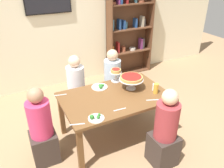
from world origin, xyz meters
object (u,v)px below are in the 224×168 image
object	(u,v)px
dining_table	(115,101)
water_glass_clear_near	(125,78)
diner_head_west	(42,132)
cutlery_fork_near	(120,109)
cutlery_knife_far	(77,124)
television	(48,0)
beer_glass_amber_tall	(156,89)
water_glass_clear_far	(154,87)
bookshelf	(129,28)
diner_near_right	(165,134)
diner_far_left	(77,91)
cutlery_fork_far	(60,95)
diner_far_right	(112,84)
salad_plate_near_diner	(95,118)
deep_dish_pizza_stand	(131,78)
cutlery_knife_near	(153,100)
personal_pizza_stand	(116,73)
salad_plate_far_diner	(100,87)

from	to	relation	value
dining_table	water_glass_clear_near	size ratio (longest dim) A/B	16.06
diner_head_west	cutlery_fork_near	size ratio (longest dim) A/B	6.39
water_glass_clear_near	cutlery_knife_far	bearing A→B (deg)	-145.43
television	diner_head_west	world-z (taller)	television
dining_table	beer_glass_amber_tall	size ratio (longest dim) A/B	9.89
dining_table	water_glass_clear_far	world-z (taller)	water_glass_clear_far
bookshelf	diner_head_west	xyz separation A→B (m)	(-2.50, -2.03, -0.62)
water_glass_clear_near	water_glass_clear_far	bearing A→B (deg)	-62.58
television	diner_near_right	size ratio (longest dim) A/B	0.78
diner_far_left	water_glass_clear_far	size ratio (longest dim) A/B	11.28
cutlery_fork_far	water_glass_clear_far	bearing A→B (deg)	170.99
diner_far_right	cutlery_knife_far	xyz separation A→B (m)	(-1.06, -1.16, 0.25)
water_glass_clear_far	diner_far_left	bearing A→B (deg)	135.88
diner_far_right	diner_far_left	bearing A→B (deg)	-92.19
dining_table	cutlery_fork_near	distance (m)	0.37
bookshelf	cutlery_fork_near	bearing A→B (deg)	-122.66
salad_plate_near_diner	cutlery_fork_near	size ratio (longest dim) A/B	1.13
diner_head_west	deep_dish_pizza_stand	xyz separation A→B (m)	(1.41, 0.09, 0.42)
television	water_glass_clear_far	world-z (taller)	television
diner_near_right	salad_plate_near_diner	xyz separation A→B (m)	(-0.81, 0.39, 0.27)
deep_dish_pizza_stand	diner_far_right	bearing A→B (deg)	87.65
dining_table	beer_glass_amber_tall	bearing A→B (deg)	-19.18
water_glass_clear_far	cutlery_fork_near	world-z (taller)	water_glass_clear_far
water_glass_clear_near	cutlery_knife_near	size ratio (longest dim) A/B	0.54
deep_dish_pizza_stand	beer_glass_amber_tall	world-z (taller)	deep_dish_pizza_stand
dining_table	cutlery_fork_far	distance (m)	0.81
salad_plate_near_diner	television	bearing A→B (deg)	87.40
personal_pizza_stand	water_glass_clear_near	bearing A→B (deg)	-20.32
beer_glass_amber_tall	water_glass_clear_far	world-z (taller)	beer_glass_amber_tall
dining_table	cutlery_knife_near	xyz separation A→B (m)	(0.42, -0.34, 0.09)
dining_table	salad_plate_near_diner	world-z (taller)	salad_plate_near_diner
bookshelf	diner_far_right	bearing A→B (deg)	-130.45
salad_plate_near_diner	water_glass_clear_far	distance (m)	1.12
television	cutlery_fork_near	bearing A→B (deg)	-84.05
dining_table	diner_far_left	distance (m)	0.88
diner_near_right	personal_pizza_stand	world-z (taller)	diner_near_right
diner_near_right	personal_pizza_stand	bearing A→B (deg)	5.09
deep_dish_pizza_stand	personal_pizza_stand	world-z (taller)	personal_pizza_stand
water_glass_clear_far	beer_glass_amber_tall	bearing A→B (deg)	-113.39
diner_head_west	salad_plate_far_diner	size ratio (longest dim) A/B	4.64
diner_head_west	salad_plate_far_diner	distance (m)	1.09
television	beer_glass_amber_tall	world-z (taller)	television
personal_pizza_stand	salad_plate_far_diner	distance (m)	0.36
diner_far_right	beer_glass_amber_tall	size ratio (longest dim) A/B	7.32
diner_far_right	cutlery_fork_near	xyz separation A→B (m)	(-0.45, -1.12, 0.25)
salad_plate_near_diner	cutlery_knife_near	world-z (taller)	salad_plate_near_diner
cutlery_knife_near	cutlery_knife_far	size ratio (longest dim) A/B	1.00
bookshelf	salad_plate_near_diner	distance (m)	3.07
dining_table	salad_plate_near_diner	xyz separation A→B (m)	(-0.47, -0.38, 0.11)
personal_pizza_stand	salad_plate_near_diner	world-z (taller)	personal_pizza_stand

